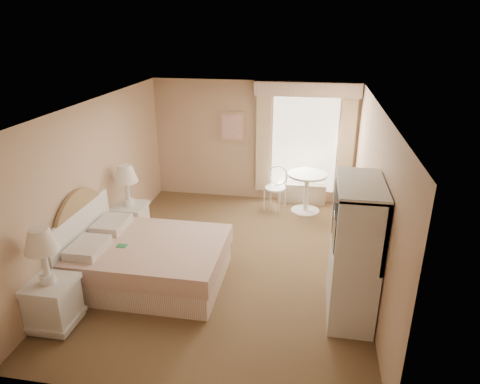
% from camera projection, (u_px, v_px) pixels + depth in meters
% --- Properties ---
extents(room, '(4.21, 5.51, 2.51)m').
position_uv_depth(room, '(228.00, 189.00, 6.38)').
color(room, brown).
rests_on(room, ground).
extents(window, '(2.05, 0.22, 2.51)m').
position_uv_depth(window, '(305.00, 141.00, 8.60)').
color(window, white).
rests_on(window, room).
extents(framed_art, '(0.52, 0.04, 0.62)m').
position_uv_depth(framed_art, '(232.00, 127.00, 8.82)').
color(framed_art, tan).
rests_on(framed_art, room).
extents(bed, '(2.13, 1.66, 1.46)m').
position_uv_depth(bed, '(144.00, 259.00, 6.25)').
color(bed, tan).
rests_on(bed, room).
extents(nightstand_near, '(0.56, 0.56, 1.35)m').
position_uv_depth(nightstand_near, '(51.00, 292.00, 5.23)').
color(nightstand_near, silver).
rests_on(nightstand_near, room).
extents(nightstand_far, '(0.55, 0.55, 1.34)m').
position_uv_depth(nightstand_far, '(130.00, 212.00, 7.40)').
color(nightstand_far, silver).
rests_on(nightstand_far, room).
extents(round_table, '(0.77, 0.77, 0.81)m').
position_uv_depth(round_table, '(307.00, 186.00, 8.46)').
color(round_table, white).
rests_on(round_table, room).
extents(cafe_chair, '(0.53, 0.53, 0.88)m').
position_uv_depth(cafe_chair, '(276.00, 184.00, 8.66)').
color(cafe_chair, white).
rests_on(cafe_chair, room).
extents(armoire, '(0.55, 1.10, 1.83)m').
position_uv_depth(armoire, '(353.00, 262.00, 5.41)').
color(armoire, silver).
rests_on(armoire, room).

